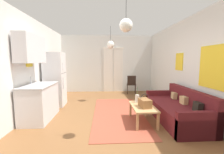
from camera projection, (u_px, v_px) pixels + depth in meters
name	position (u px, v px, depth m)	size (l,w,h in m)	color
ground_plane	(111.00, 125.00, 3.56)	(4.96, 7.96, 0.10)	brown
wall_back	(108.00, 64.00, 7.10)	(4.56, 0.13, 2.72)	silver
wall_right	(203.00, 67.00, 3.52)	(0.12, 7.56, 2.72)	silver
wall_left	(13.00, 68.00, 3.28)	(0.12, 7.56, 2.72)	white
area_rug	(118.00, 113.00, 4.18)	(1.38, 3.06, 0.01)	#9E4733
couch	(178.00, 110.00, 3.70)	(0.90, 2.02, 0.79)	#5B191E
coffee_table	(143.00, 108.00, 3.53)	(0.53, 0.91, 0.42)	tan
bamboo_vase	(137.00, 98.00, 3.82)	(0.10, 0.10, 0.42)	beige
handbag	(145.00, 103.00, 3.43)	(0.27, 0.36, 0.32)	brown
refrigerator	(55.00, 79.00, 4.86)	(0.63, 0.61, 1.79)	white
kitchen_counter	(38.00, 88.00, 3.71)	(0.64, 1.16, 2.15)	silver
accent_chair	(131.00, 83.00, 6.62)	(0.48, 0.46, 0.84)	black
pendant_lamp_near	(126.00, 25.00, 2.54)	(0.23, 0.23, 0.71)	black
pendant_lamp_far	(110.00, 45.00, 5.14)	(0.27, 0.27, 0.78)	black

